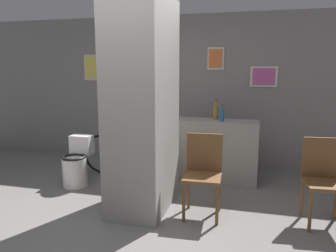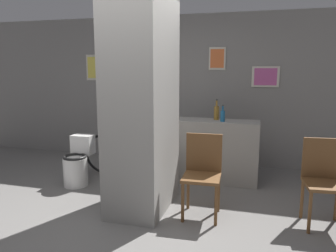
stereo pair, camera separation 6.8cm
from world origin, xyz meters
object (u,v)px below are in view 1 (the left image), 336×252
at_px(bicycle, 129,155).
at_px(chair_near_pillar, 203,170).
at_px(bottle_tall, 216,112).
at_px(toilet, 76,164).
at_px(chair_by_doorway, 324,177).

bearing_deg(bicycle, chair_near_pillar, -38.36).
bearing_deg(bicycle, bottle_tall, 9.03).
distance_m(toilet, bottle_tall, 2.19).
bearing_deg(chair_by_doorway, chair_near_pillar, 179.51).
bearing_deg(bicycle, chair_by_doorway, -19.64).
distance_m(chair_by_doorway, bicycle, 2.81).
distance_m(toilet, chair_near_pillar, 2.00).
bearing_deg(toilet, bicycle, 43.55).
distance_m(toilet, bicycle, 0.82).
xyz_separation_m(chair_by_doorway, bicycle, (-2.64, 0.94, -0.19)).
distance_m(bicycle, bottle_tall, 1.51).
bearing_deg(chair_near_pillar, bicycle, 138.80).
distance_m(toilet, chair_by_doorway, 3.26).
height_order(bicycle, bottle_tall, bottle_tall).
height_order(chair_near_pillar, chair_by_doorway, same).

